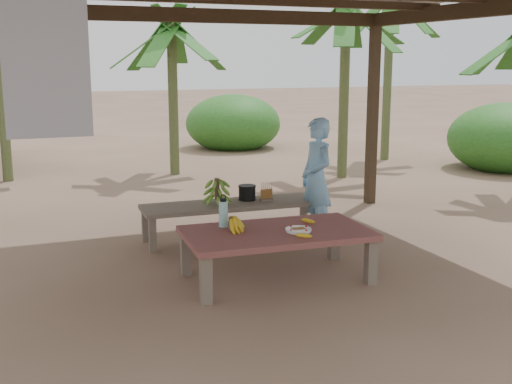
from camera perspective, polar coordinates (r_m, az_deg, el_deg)
name	(u,v)px	position (r m, az deg, el deg)	size (l,w,h in m)	color
ground	(255,269)	(6.72, -0.13, -6.87)	(80.00, 80.00, 0.00)	brown
work_table	(276,237)	(6.31, 1.83, -4.00)	(1.86, 1.11, 0.50)	brown
bench	(233,207)	(7.74, -2.03, -1.35)	(2.22, 0.69, 0.45)	brown
ripe_banana_bunch	(230,223)	(6.24, -2.30, -2.80)	(0.26, 0.22, 0.16)	yellow
plate	(298,230)	(6.25, 3.80, -3.39)	(0.25, 0.25, 0.04)	white
loose_banana_front	(304,236)	(6.04, 4.28, -3.89)	(0.04, 0.16, 0.04)	yellow
loose_banana_side	(308,221)	(6.59, 4.65, -2.56)	(0.04, 0.15, 0.04)	yellow
water_flask	(223,213)	(6.40, -2.92, -1.88)	(0.09, 0.09, 0.33)	#3AB2B6
green_banana_stalk	(217,190)	(7.64, -3.49, 0.14)	(0.29, 0.29, 0.33)	#598C2D
cooking_pot	(247,193)	(7.86, -0.80, -0.08)	(0.21, 0.21, 0.18)	black
skewer_rack	(267,191)	(7.79, 0.94, 0.05)	(0.18, 0.08, 0.24)	#A57F47
woman	(317,178)	(7.79, 5.40, 1.22)	(0.53, 0.35, 1.47)	#7CBAEC
banana_plant_ne	(346,21)	(11.85, 8.00, 14.81)	(1.80, 1.80, 3.30)	#596638
banana_plant_n	(172,40)	(12.15, -7.51, 13.27)	(1.80, 1.80, 2.98)	#596638
banana_plant_far	(390,11)	(14.23, 11.86, 15.50)	(1.80, 1.80, 3.65)	#596638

